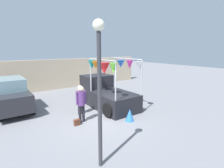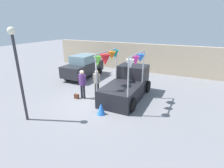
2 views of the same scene
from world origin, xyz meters
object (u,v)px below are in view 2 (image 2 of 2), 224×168
Objects in this scene: vendor_truck at (127,83)px; person_customer at (82,82)px; person_vendor at (97,80)px; handbag at (77,96)px; folded_kite_bundle_azure at (101,109)px; parked_car at (83,66)px; street_lamp at (17,63)px.

person_customer is (-2.31, -1.46, 0.21)m from vendor_truck.
handbag is at bearing -122.77° from person_vendor.
handbag is 2.55m from folded_kite_bundle_azure.
folded_kite_bundle_azure is at bearing -48.04° from parked_car.
parked_car reaches higher than person_vendor.
parked_car is at bearing 136.72° from person_vendor.
folded_kite_bundle_azure is (2.32, -1.05, 0.16)m from handbag.
parked_car is at bearing 154.59° from vendor_truck.
person_vendor is at bearing -43.28° from parked_car.
handbag is 0.47× the size of folded_kite_bundle_azure.
street_lamp is at bearing -106.78° from person_customer.
street_lamp is at bearing -77.43° from parked_car.
person_customer reaches higher than person_vendor.
parked_car is 4.55m from person_customer.
vendor_truck is at bearing 55.08° from street_lamp.
person_customer is at bearing -147.69° from vendor_truck.
folded_kite_bundle_azure is (2.95, 2.00, -2.45)m from street_lamp.
vendor_truck is at bearing 31.98° from handbag.
folded_kite_bundle_azure is (4.52, -5.02, -0.64)m from parked_car.
vendor_truck is 1.01× the size of parked_car.
parked_car is 6.67× the size of folded_kite_bundle_azure.
vendor_truck is at bearing -25.41° from parked_car.
person_customer is 0.42× the size of street_lamp.
folded_kite_bundle_azure is (1.56, -2.24, -0.66)m from person_vendor.
parked_car is at bearing 118.97° from handbag.
person_customer is at bearing 29.74° from handbag.
vendor_truck reaches higher than person_vendor.
street_lamp reaches higher than folded_kite_bundle_azure.
vendor_truck is 3.22m from handbag.
person_customer reaches higher than handbag.
person_vendor is 5.73× the size of handbag.
person_vendor reaches higher than handbag.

